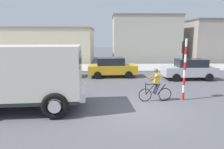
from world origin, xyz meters
TOP-DOWN VIEW (x-y plane):
  - ground_plane at (0.00, 0.00)m, footprint 120.00×120.00m
  - sidewalk_far at (0.00, 12.76)m, footprint 80.00×5.00m
  - truck_foreground at (-5.21, 0.20)m, footprint 5.58×3.12m
  - cyclist at (1.04, 1.34)m, footprint 1.73×0.50m
  - traffic_light_pole at (2.56, 1.58)m, footprint 0.24×0.43m
  - car_red_near at (-1.00, 8.10)m, footprint 4.07×2.02m
  - car_white_mid at (5.01, 6.90)m, footprint 4.01×1.90m
  - car_far_side at (-5.91, 8.24)m, footprint 4.05×1.98m
  - pedestrian_near_kerb at (-5.34, 7.20)m, footprint 0.34×0.22m
  - building_corner_left at (-8.92, 20.25)m, footprint 11.25×7.86m
  - building_mid_block at (3.85, 19.84)m, footprint 8.84×5.68m
  - building_corner_right at (13.11, 20.10)m, footprint 7.16×7.95m

SIDE VIEW (x-z plane):
  - ground_plane at x=0.00m, z-range 0.00..0.00m
  - sidewalk_far at x=0.00m, z-range 0.00..0.16m
  - car_red_near at x=-1.00m, z-range 0.02..1.62m
  - car_white_mid at x=5.01m, z-range 0.02..1.62m
  - car_far_side at x=-5.91m, z-range 0.02..1.62m
  - pedestrian_near_kerb at x=-5.34m, z-range 0.04..1.66m
  - cyclist at x=1.04m, z-range 0.00..1.72m
  - truck_foreground at x=-5.21m, z-range 0.22..3.12m
  - traffic_light_pole at x=2.56m, z-range 0.47..3.67m
  - building_corner_left at x=-8.92m, z-range 0.00..4.51m
  - building_corner_right at x=13.11m, z-range 0.00..5.54m
  - building_mid_block at x=3.85m, z-range 0.00..6.13m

